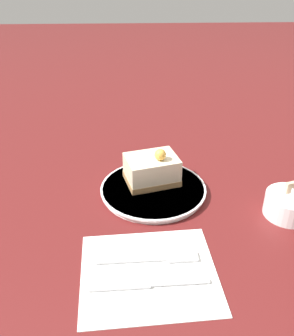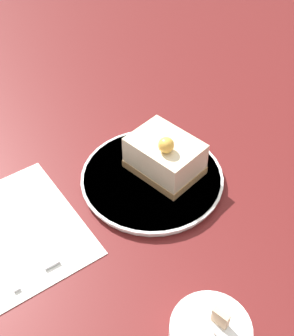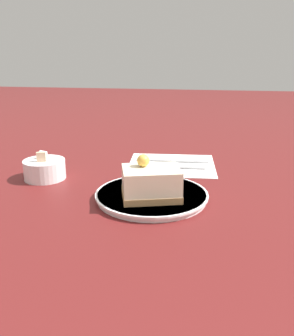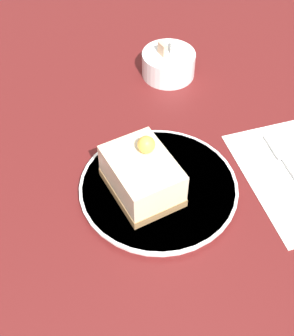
% 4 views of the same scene
% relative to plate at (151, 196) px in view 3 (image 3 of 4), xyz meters
% --- Properties ---
extents(ground_plane, '(4.00, 4.00, 0.00)m').
position_rel_plate_xyz_m(ground_plane, '(0.00, 0.03, -0.01)').
color(ground_plane, '#5B1919').
extents(plate, '(0.22, 0.22, 0.01)m').
position_rel_plate_xyz_m(plate, '(0.00, 0.00, 0.00)').
color(plate, white).
rests_on(plate, ground_plane).
extents(cake_slice, '(0.11, 0.13, 0.08)m').
position_rel_plate_xyz_m(cake_slice, '(-0.02, -0.00, 0.04)').
color(cake_slice, '#9E7547').
rests_on(cake_slice, plate).
extents(napkin, '(0.21, 0.23, 0.00)m').
position_rel_plate_xyz_m(napkin, '(0.23, -0.02, -0.01)').
color(napkin, white).
rests_on(napkin, ground_plane).
extents(fork, '(0.02, 0.17, 0.00)m').
position_rel_plate_xyz_m(fork, '(0.21, -0.01, -0.00)').
color(fork, silver).
rests_on(fork, napkin).
extents(knife, '(0.02, 0.19, 0.00)m').
position_rel_plate_xyz_m(knife, '(0.26, -0.04, -0.00)').
color(knife, silver).
rests_on(knife, napkin).
extents(sugar_bowl, '(0.09, 0.09, 0.07)m').
position_rel_plate_xyz_m(sugar_bowl, '(0.09, 0.26, 0.01)').
color(sugar_bowl, white).
rests_on(sugar_bowl, ground_plane).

